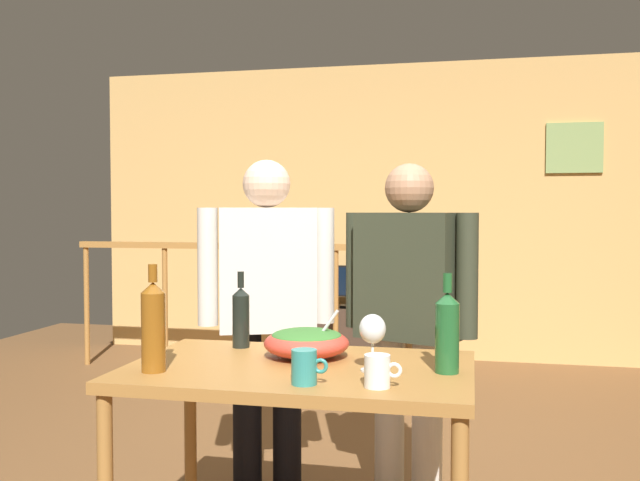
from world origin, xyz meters
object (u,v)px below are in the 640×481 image
framed_picture (574,148)px  person_standing_left (267,300)px  tv_console (352,335)px  person_standing_right (409,308)px  mug_teal (305,367)px  serving_table (300,390)px  salad_bowl (307,341)px  mug_white (378,371)px  flat_screen_tv (352,283)px  stair_railing (310,289)px  wine_bottle_dark (241,316)px  wine_bottle_amber (153,325)px  wine_glass (373,331)px  wine_bottle_green (447,331)px

framed_picture → person_standing_left: 3.76m
tv_console → person_standing_right: bearing=-75.6°
mug_teal → serving_table: bearing=107.6°
salad_bowl → mug_white: (0.31, -0.37, -0.01)m
mug_white → person_standing_left: (-0.62, 0.90, 0.08)m
flat_screen_tv → serving_table: size_ratio=0.39×
person_standing_right → stair_railing: bearing=-46.0°
salad_bowl → wine_bottle_dark: size_ratio=1.04×
mug_white → person_standing_right: bearing=89.3°
tv_console → person_standing_right: (0.75, -2.92, 0.65)m
framed_picture → tv_console: size_ratio=0.51×
wine_bottle_amber → mug_teal: size_ratio=3.11×
tv_console → flat_screen_tv: 0.46m
flat_screen_tv → wine_bottle_dark: size_ratio=1.53×
stair_railing → wine_glass: (0.94, -3.03, 0.21)m
stair_railing → salad_bowl: bearing=-76.9°
mug_white → stair_railing: bearing=106.9°
wine_bottle_dark → mug_white: bearing=-39.4°
person_standing_left → mug_teal: bearing=92.6°
person_standing_left → salad_bowl: bearing=99.5°
framed_picture → mug_teal: (-1.33, -4.12, -1.02)m
wine_glass → mug_teal: bearing=-128.8°
framed_picture → mug_white: (-1.11, -4.11, -1.02)m
wine_glass → mug_white: bearing=-77.5°
serving_table → wine_bottle_green: bearing=-0.4°
tv_console → mug_white: 3.93m
wine_glass → mug_teal: size_ratio=1.65×
wine_bottle_green → person_standing_right: bearing=105.8°
flat_screen_tv → wine_glass: 3.65m
framed_picture → mug_teal: size_ratio=3.96×
serving_table → person_standing_right: 0.76m
stair_railing → wine_bottle_dark: (0.37, -2.74, 0.20)m
stair_railing → serving_table: 3.07m
framed_picture → wine_glass: bearing=-106.5°
wine_glass → flat_screen_tv: bearing=101.0°
serving_table → wine_bottle_dark: (-0.30, 0.26, 0.21)m
stair_railing → mug_white: stair_railing is taller
tv_console → salad_bowl: (0.43, -3.44, 0.59)m
stair_railing → person_standing_left: bearing=-81.3°
wine_bottle_dark → person_standing_right: 0.74m
serving_table → wine_bottle_green: wine_bottle_green is taller
tv_console → salad_bowl: bearing=-82.9°
tv_console → salad_bowl: size_ratio=2.88×
framed_picture → stair_railing: 2.54m
salad_bowl → serving_table: bearing=-87.3°
wine_glass → wine_bottle_green: 0.25m
wine_bottle_dark → wine_bottle_green: size_ratio=0.90×
wine_glass → wine_bottle_green: size_ratio=0.58×
salad_bowl → wine_bottle_dark: wine_bottle_dark is taller
wine_glass → wine_bottle_dark: 0.63m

